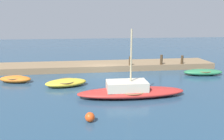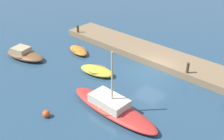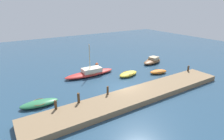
{
  "view_description": "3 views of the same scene",
  "coord_description": "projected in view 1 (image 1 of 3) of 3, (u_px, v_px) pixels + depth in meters",
  "views": [
    {
      "loc": [
        1.89,
        20.73,
        5.3
      ],
      "look_at": [
        -0.56,
        2.42,
        0.98
      ],
      "focal_mm": 34.68,
      "sensor_mm": 36.0,
      "label": 1
    },
    {
      "loc": [
        -11.78,
        17.99,
        11.98
      ],
      "look_at": [
        1.18,
        3.89,
        1.35
      ],
      "focal_mm": 43.67,
      "sensor_mm": 36.0,
      "label": 2
    },
    {
      "loc": [
        -12.52,
        -16.97,
        10.12
      ],
      "look_at": [
        0.77,
        3.89,
        1.28
      ],
      "focal_mm": 30.09,
      "sensor_mm": 36.0,
      "label": 3
    }
  ],
  "objects": [
    {
      "name": "mooring_post_mid_east",
      "position": [
        130.0,
        61.0,
        22.57
      ],
      "size": [
        0.23,
        0.23,
        0.93
      ],
      "primitive_type": "cylinder",
      "color": "#47331E",
      "rests_on": "dock_platform"
    },
    {
      "name": "rowboat_yellow",
      "position": [
        66.0,
        83.0,
        17.59
      ],
      "size": [
        3.52,
        2.15,
        0.58
      ],
      "rotation": [
        0.0,
        0.0,
        0.18
      ],
      "color": "gold",
      "rests_on": "ground_plane"
    },
    {
      "name": "sailboat_red",
      "position": [
        130.0,
        91.0,
        15.15
      ],
      "size": [
        7.65,
        2.07,
        4.7
      ],
      "rotation": [
        0.0,
        0.0,
        -0.01
      ],
      "color": "#B72D28",
      "rests_on": "ground_plane"
    },
    {
      "name": "mooring_post_west",
      "position": [
        182.0,
        60.0,
        23.32
      ],
      "size": [
        0.26,
        0.26,
        0.91
      ],
      "primitive_type": "cylinder",
      "color": "#47331E",
      "rests_on": "dock_platform"
    },
    {
      "name": "dinghy_orange",
      "position": [
        15.0,
        79.0,
        18.67
      ],
      "size": [
        2.95,
        1.83,
        0.57
      ],
      "rotation": [
        0.0,
        0.0,
        -0.23
      ],
      "color": "orange",
      "rests_on": "ground_plane"
    },
    {
      "name": "ground_plane",
      "position": [
        103.0,
        74.0,
        21.46
      ],
      "size": [
        84.0,
        84.0,
        0.0
      ],
      "primitive_type": "plane",
      "color": "navy"
    },
    {
      "name": "marker_buoy",
      "position": [
        90.0,
        117.0,
        11.45
      ],
      "size": [
        0.52,
        0.52,
        0.52
      ],
      "primitive_type": "sphere",
      "color": "#E54C19",
      "rests_on": "ground_plane"
    },
    {
      "name": "rowboat_green",
      "position": [
        203.0,
        72.0,
        21.13
      ],
      "size": [
        3.93,
        1.78,
        0.58
      ],
      "rotation": [
        0.0,
        0.0,
        -0.09
      ],
      "color": "#2D7A4C",
      "rests_on": "ground_plane"
    },
    {
      "name": "dock_platform",
      "position": [
        101.0,
        66.0,
        23.86
      ],
      "size": [
        24.78,
        3.58,
        0.62
      ],
      "primitive_type": "cube",
      "color": "#846B4C",
      "rests_on": "ground_plane"
    },
    {
      "name": "mooring_post_mid_west",
      "position": [
        161.0,
        60.0,
        23.0
      ],
      "size": [
        0.26,
        0.26,
        1.04
      ],
      "primitive_type": "cylinder",
      "color": "#47331E",
      "rests_on": "dock_platform"
    }
  ]
}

